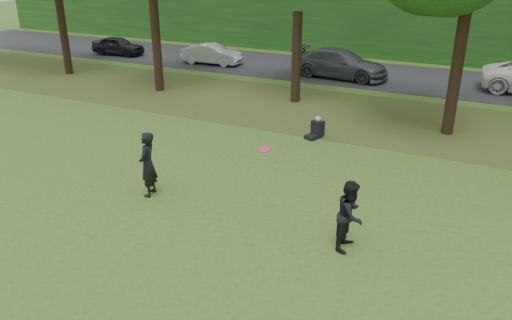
# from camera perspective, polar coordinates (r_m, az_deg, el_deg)

# --- Properties ---
(ground) EXTENTS (120.00, 120.00, 0.00)m
(ground) POSITION_cam_1_polar(r_m,az_deg,el_deg) (11.27, -7.99, -13.11)
(ground) COLOR #31551A
(ground) RESTS_ON ground
(leaf_litter) EXTENTS (60.00, 7.00, 0.01)m
(leaf_litter) POSITION_cam_1_polar(r_m,az_deg,el_deg) (22.14, 10.87, 5.10)
(leaf_litter) COLOR #4A3F1A
(leaf_litter) RESTS_ON ground
(street) EXTENTS (70.00, 7.00, 0.02)m
(street) POSITION_cam_1_polar(r_m,az_deg,el_deg) (29.69, 15.15, 9.21)
(street) COLOR black
(street) RESTS_ON ground
(far_hedge) EXTENTS (70.00, 3.00, 5.00)m
(far_hedge) POSITION_cam_1_polar(r_m,az_deg,el_deg) (35.11, 17.65, 15.08)
(far_hedge) COLOR #173E11
(far_hedge) RESTS_ON ground
(player_left) EXTENTS (0.63, 0.80, 1.92)m
(player_left) POSITION_cam_1_polar(r_m,az_deg,el_deg) (14.53, -12.28, -0.49)
(player_left) COLOR black
(player_left) RESTS_ON ground
(player_right) EXTENTS (0.69, 0.87, 1.73)m
(player_right) POSITION_cam_1_polar(r_m,az_deg,el_deg) (11.94, 10.75, -6.20)
(player_right) COLOR black
(player_right) RESTS_ON ground
(parked_cars) EXTENTS (39.91, 3.77, 1.55)m
(parked_cars) POSITION_cam_1_polar(r_m,az_deg,el_deg) (28.14, 17.54, 9.76)
(parked_cars) COLOR black
(parked_cars) RESTS_ON street
(frisbee) EXTENTS (0.37, 0.36, 0.15)m
(frisbee) POSITION_cam_1_polar(r_m,az_deg,el_deg) (12.25, 1.09, 1.22)
(frisbee) COLOR #E4135A
(frisbee) RESTS_ON ground
(seated_person) EXTENTS (0.63, 0.82, 0.83)m
(seated_person) POSITION_cam_1_polar(r_m,az_deg,el_deg) (19.10, 6.91, 3.47)
(seated_person) COLOR black
(seated_person) RESTS_ON ground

